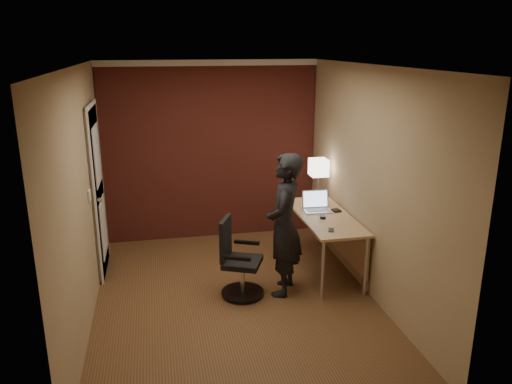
{
  "coord_description": "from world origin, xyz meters",
  "views": [
    {
      "loc": [
        -0.77,
        -4.89,
        2.71
      ],
      "look_at": [
        0.35,
        0.55,
        1.05
      ],
      "focal_mm": 35.0,
      "sensor_mm": 36.0,
      "label": 1
    }
  ],
  "objects_px": {
    "mouse": "(323,217)",
    "office_chair": "(237,263)",
    "desk": "(330,225)",
    "laptop": "(316,205)",
    "desk_lamp": "(319,168)",
    "wallet": "(336,210)",
    "phone": "(331,230)",
    "person": "(284,225)"
  },
  "relations": [
    {
      "from": "desk",
      "to": "office_chair",
      "type": "distance_m",
      "value": 1.29
    },
    {
      "from": "desk_lamp",
      "to": "office_chair",
      "type": "relative_size",
      "value": 0.61
    },
    {
      "from": "desk_lamp",
      "to": "laptop",
      "type": "relative_size",
      "value": 1.57
    },
    {
      "from": "office_chair",
      "to": "person",
      "type": "relative_size",
      "value": 0.55
    },
    {
      "from": "desk",
      "to": "laptop",
      "type": "xyz_separation_m",
      "value": [
        -0.11,
        0.21,
        0.19
      ]
    },
    {
      "from": "office_chair",
      "to": "wallet",
      "type": "bearing_deg",
      "value": 20.77
    },
    {
      "from": "desk",
      "to": "laptop",
      "type": "relative_size",
      "value": 4.39
    },
    {
      "from": "desk_lamp",
      "to": "person",
      "type": "relative_size",
      "value": 0.33
    },
    {
      "from": "phone",
      "to": "person",
      "type": "distance_m",
      "value": 0.52
    },
    {
      "from": "laptop",
      "to": "person",
      "type": "bearing_deg",
      "value": -132.43
    },
    {
      "from": "wallet",
      "to": "office_chair",
      "type": "bearing_deg",
      "value": -159.23
    },
    {
      "from": "mouse",
      "to": "person",
      "type": "xyz_separation_m",
      "value": [
        -0.55,
        -0.32,
        0.06
      ]
    },
    {
      "from": "desk",
      "to": "wallet",
      "type": "bearing_deg",
      "value": 43.56
    },
    {
      "from": "desk_lamp",
      "to": "wallet",
      "type": "xyz_separation_m",
      "value": [
        0.06,
        -0.55,
        -0.41
      ]
    },
    {
      "from": "person",
      "to": "desk",
      "type": "bearing_deg",
      "value": 144.88
    },
    {
      "from": "desk",
      "to": "wallet",
      "type": "relative_size",
      "value": 13.64
    },
    {
      "from": "desk",
      "to": "phone",
      "type": "xyz_separation_m",
      "value": [
        -0.18,
        -0.51,
        0.13
      ]
    },
    {
      "from": "desk_lamp",
      "to": "wallet",
      "type": "bearing_deg",
      "value": -84.2
    },
    {
      "from": "person",
      "to": "desk_lamp",
      "type": "bearing_deg",
      "value": 169.07
    },
    {
      "from": "desk",
      "to": "wallet",
      "type": "xyz_separation_m",
      "value": [
        0.11,
        0.11,
        0.14
      ]
    },
    {
      "from": "desk_lamp",
      "to": "office_chair",
      "type": "xyz_separation_m",
      "value": [
        -1.26,
        -1.05,
        -0.76
      ]
    },
    {
      "from": "desk_lamp",
      "to": "person",
      "type": "bearing_deg",
      "value": -124.53
    },
    {
      "from": "mouse",
      "to": "wallet",
      "type": "height_order",
      "value": "mouse"
    },
    {
      "from": "desk",
      "to": "desk_lamp",
      "type": "relative_size",
      "value": 2.8
    },
    {
      "from": "laptop",
      "to": "office_chair",
      "type": "relative_size",
      "value": 0.39
    },
    {
      "from": "person",
      "to": "office_chair",
      "type": "bearing_deg",
      "value": -68.86
    },
    {
      "from": "phone",
      "to": "wallet",
      "type": "relative_size",
      "value": 1.05
    },
    {
      "from": "laptop",
      "to": "person",
      "type": "xyz_separation_m",
      "value": [
        -0.57,
        -0.63,
        0.01
      ]
    },
    {
      "from": "laptop",
      "to": "mouse",
      "type": "bearing_deg",
      "value": -94.11
    },
    {
      "from": "desk_lamp",
      "to": "desk",
      "type": "bearing_deg",
      "value": -94.75
    },
    {
      "from": "wallet",
      "to": "person",
      "type": "xyz_separation_m",
      "value": [
        -0.8,
        -0.52,
        0.06
      ]
    },
    {
      "from": "mouse",
      "to": "desk",
      "type": "bearing_deg",
      "value": 49.08
    },
    {
      "from": "desk_lamp",
      "to": "person",
      "type": "xyz_separation_m",
      "value": [
        -0.74,
        -1.08,
        -0.35
      ]
    },
    {
      "from": "phone",
      "to": "person",
      "type": "height_order",
      "value": "person"
    },
    {
      "from": "office_chair",
      "to": "desk_lamp",
      "type": "bearing_deg",
      "value": 39.87
    },
    {
      "from": "mouse",
      "to": "office_chair",
      "type": "relative_size",
      "value": 0.11
    },
    {
      "from": "phone",
      "to": "office_chair",
      "type": "distance_m",
      "value": 1.09
    },
    {
      "from": "wallet",
      "to": "office_chair",
      "type": "xyz_separation_m",
      "value": [
        -1.32,
        -0.5,
        -0.35
      ]
    },
    {
      "from": "desk",
      "to": "wallet",
      "type": "height_order",
      "value": "wallet"
    },
    {
      "from": "desk",
      "to": "mouse",
      "type": "distance_m",
      "value": 0.22
    },
    {
      "from": "mouse",
      "to": "office_chair",
      "type": "bearing_deg",
      "value": -151.6
    },
    {
      "from": "phone",
      "to": "wallet",
      "type": "height_order",
      "value": "wallet"
    }
  ]
}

